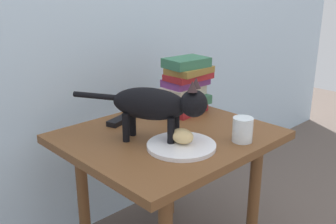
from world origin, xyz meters
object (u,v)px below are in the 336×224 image
plate (181,146)px  cat (158,105)px  candle_jar (242,131)px  bread_roll (182,136)px  book_stack (186,85)px  side_table (168,153)px  tv_remote (122,119)px

plate → cat: 0.16m
plate → candle_jar: size_ratio=2.69×
bread_roll → candle_jar: bearing=-30.0°
cat → book_stack: size_ratio=1.85×
side_table → tv_remote: (-0.05, 0.21, 0.09)m
book_stack → tv_remote: book_stack is taller
side_table → plate: plate is taller
cat → plate: bearing=-78.0°
plate → cat: (-0.02, 0.09, 0.13)m
cat → tv_remote: 0.28m
bread_roll → candle_jar: candle_jar is taller
plate → tv_remote: bearing=87.5°
plate → side_table: bearing=64.5°
candle_jar → plate: bearing=151.4°
cat → candle_jar: size_ratio=5.06×
side_table → candle_jar: bearing=-60.5°
side_table → book_stack: size_ratio=3.06×
bread_roll → candle_jar: size_ratio=0.94×
book_stack → tv_remote: size_ratio=1.55×
side_table → bread_roll: size_ratio=8.86×
bread_roll → cat: bearing=106.2°
tv_remote → side_table: bearing=-94.0°
side_table → candle_jar: candle_jar is taller
bread_roll → tv_remote: bearing=88.6°
side_table → book_stack: (0.22, 0.12, 0.20)m
bread_roll → book_stack: size_ratio=0.35×
cat → bread_roll: bearing=-73.8°
book_stack → candle_jar: book_stack is taller
side_table → tv_remote: size_ratio=4.72×
bread_roll → candle_jar: (0.18, -0.11, -0.00)m
book_stack → candle_jar: (-0.09, -0.35, -0.08)m
plate → candle_jar: (0.19, -0.10, 0.03)m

